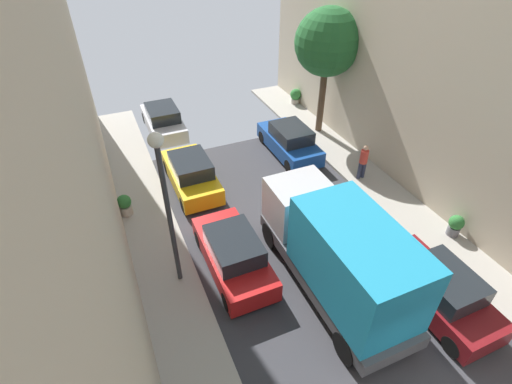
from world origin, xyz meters
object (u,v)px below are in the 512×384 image
(parked_car_left_4, at_px, (191,174))
(parked_car_right_2, at_px, (290,141))
(parked_car_left_3, at_px, (233,254))
(potted_plant_2, at_px, (125,205))
(potted_plant_1, at_px, (296,96))
(street_tree_1, at_px, (328,43))
(pedestrian, at_px, (363,161))
(delivery_truck, at_px, (338,252))
(parked_car_right_1, at_px, (438,289))
(potted_plant_0, at_px, (456,225))
(lamp_post, at_px, (165,192))
(parked_car_left_5, at_px, (163,121))

(parked_car_left_4, bearing_deg, parked_car_right_2, 8.84)
(parked_car_left_3, bearing_deg, potted_plant_2, 124.85)
(parked_car_left_4, relative_size, potted_plant_1, 4.50)
(street_tree_1, bearing_deg, parked_car_left_4, -164.45)
(parked_car_left_3, bearing_deg, pedestrian, 20.41)
(parked_car_right_2, relative_size, potted_plant_1, 4.50)
(parked_car_right_2, height_order, potted_plant_1, parked_car_right_2)
(parked_car_left_3, distance_m, pedestrian, 7.86)
(parked_car_left_4, relative_size, delivery_truck, 0.64)
(pedestrian, bearing_deg, parked_car_right_2, 119.51)
(parked_car_right_1, bearing_deg, potted_plant_2, 135.18)
(potted_plant_1, relative_size, potted_plant_2, 1.01)
(parked_car_right_1, bearing_deg, pedestrian, 73.84)
(parked_car_left_3, xyz_separation_m, potted_plant_0, (8.36, -1.87, -0.10))
(parked_car_left_4, relative_size, street_tree_1, 0.65)
(parked_car_right_1, xyz_separation_m, lamp_post, (-7.30, 4.22, 3.12))
(parked_car_left_3, xyz_separation_m, street_tree_1, (7.97, 7.57, 4.19))
(parked_car_left_3, height_order, parked_car_left_5, same)
(parked_car_left_3, xyz_separation_m, potted_plant_1, (8.45, 11.24, -0.07))
(potted_plant_0, height_order, potted_plant_2, potted_plant_2)
(parked_car_right_2, xyz_separation_m, street_tree_1, (2.57, 1.38, 4.19))
(parked_car_left_5, bearing_deg, parked_car_right_2, -41.70)
(potted_plant_0, height_order, lamp_post, lamp_post)
(parked_car_left_4, bearing_deg, parked_car_left_5, 90.00)
(parked_car_right_1, height_order, delivery_truck, delivery_truck)
(parked_car_left_5, xyz_separation_m, potted_plant_1, (8.45, 0.24, -0.07))
(parked_car_left_5, xyz_separation_m, potted_plant_2, (-3.07, -6.60, -0.09))
(potted_plant_0, bearing_deg, parked_car_left_5, 123.00)
(lamp_post, bearing_deg, parked_car_left_5, 80.01)
(parked_car_right_2, height_order, potted_plant_0, parked_car_right_2)
(delivery_truck, distance_m, potted_plant_1, 14.66)
(parked_car_right_1, relative_size, delivery_truck, 0.64)
(potted_plant_1, relative_size, lamp_post, 0.17)
(street_tree_1, bearing_deg, parked_car_left_5, 156.70)
(parked_car_right_1, distance_m, street_tree_1, 12.58)
(parked_car_left_3, height_order, street_tree_1, street_tree_1)
(potted_plant_2, xyz_separation_m, lamp_post, (1.17, -4.19, 3.21))
(delivery_truck, xyz_separation_m, street_tree_1, (5.27, 9.77, 3.12))
(parked_car_right_1, relative_size, parked_car_right_2, 1.00)
(parked_car_right_1, distance_m, parked_car_right_2, 10.20)
(potted_plant_1, bearing_deg, potted_plant_0, -90.38)
(lamp_post, bearing_deg, parked_car_right_1, -30.03)
(parked_car_right_2, relative_size, potted_plant_2, 4.57)
(parked_car_left_3, distance_m, parked_car_right_2, 8.21)
(potted_plant_1, bearing_deg, pedestrian, -97.32)
(street_tree_1, bearing_deg, parked_car_left_3, -136.48)
(parked_car_right_1, relative_size, pedestrian, 2.44)
(parked_car_right_1, distance_m, pedestrian, 7.03)
(pedestrian, height_order, lamp_post, lamp_post)
(parked_car_left_5, height_order, pedestrian, pedestrian)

